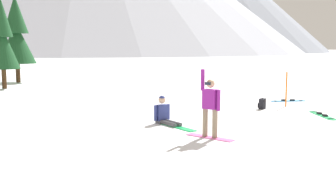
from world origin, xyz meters
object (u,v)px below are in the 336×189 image
loose_snowboard_far_spare (288,101)px  pine_tree_tall (16,35)px  loose_snowboard_near_left (322,115)px  snowboarder_midground (165,114)px  pine_tree_slender (2,39)px  trail_marker_pole (286,89)px  backpack_black (262,104)px  snowboarder_foreground (210,106)px

loose_snowboard_far_spare → pine_tree_tall: bearing=119.6°
loose_snowboard_near_left → loose_snowboard_far_spare: bearing=61.5°
loose_snowboard_near_left → pine_tree_tall: bearing=110.8°
loose_snowboard_far_spare → pine_tree_tall: 19.84m
loose_snowboard_far_spare → loose_snowboard_near_left: bearing=-118.5°
snowboarder_midground → pine_tree_slender: bearing=102.6°
pine_tree_tall → snowboarder_midground: bearing=-84.4°
trail_marker_pole → backpack_black: bearing=-178.5°
loose_snowboard_near_left → backpack_black: (-0.86, 2.30, 0.19)m
loose_snowboard_near_left → pine_tree_tall: pine_tree_tall is taller
pine_tree_tall → snowboarder_foreground: bearing=-84.7°
loose_snowboard_far_spare → backpack_black: backpack_black is taller
loose_snowboard_near_left → backpack_black: backpack_black is taller
snowboarder_foreground → snowboarder_midground: size_ratio=1.05×
pine_tree_slender → snowboarder_midground: bearing=-77.4°
snowboarder_foreground → pine_tree_tall: size_ratio=0.31×
snowboarder_midground → loose_snowboard_near_left: snowboarder_midground is taller
snowboarder_midground → backpack_black: bearing=9.1°
backpack_black → pine_tree_tall: (-6.91, 18.18, 3.22)m
snowboarder_midground → trail_marker_pole: size_ratio=1.23×
pine_tree_tall → pine_tree_slender: size_ratio=1.12×
backpack_black → pine_tree_slender: bearing=120.9°
snowboarder_foreground → loose_snowboard_near_left: bearing=8.6°
loose_snowboard_far_spare → pine_tree_slender: pine_tree_slender is taller
loose_snowboard_far_spare → loose_snowboard_near_left: size_ratio=0.91×
loose_snowboard_far_spare → backpack_black: bearing=-156.8°
loose_snowboard_near_left → trail_marker_pole: 2.51m
trail_marker_pole → pine_tree_slender: bearing=125.1°
loose_snowboard_far_spare → pine_tree_slender: size_ratio=0.30×
backpack_black → pine_tree_tall: size_ratio=0.07×
snowboarder_midground → pine_tree_slender: (-3.29, 14.72, 2.73)m
snowboarder_foreground → snowboarder_midground: 2.44m
loose_snowboard_near_left → backpack_black: bearing=110.4°
snowboarder_foreground → backpack_black: 5.89m
snowboarder_foreground → pine_tree_tall: (-2.00, 21.35, 2.53)m
snowboarder_foreground → loose_snowboard_near_left: (5.76, 0.87, -0.89)m
snowboarder_foreground → loose_snowboard_far_spare: (7.65, 4.35, -0.89)m
snowboarder_foreground → pine_tree_slender: (-3.43, 17.09, 2.14)m
snowboarder_midground → pine_tree_tall: (-1.86, 18.98, 3.12)m
trail_marker_pole → snowboarder_foreground: bearing=-153.0°
snowboarder_midground → backpack_black: 5.11m
trail_marker_pole → pine_tree_slender: (-9.74, 13.88, 2.30)m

